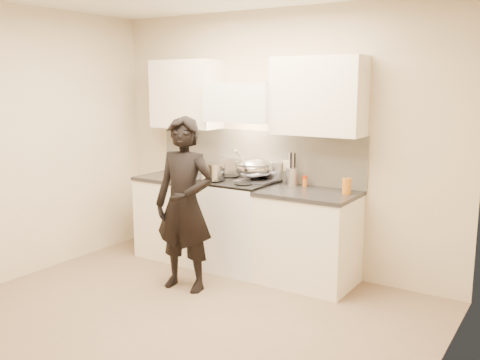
% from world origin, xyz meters
% --- Properties ---
extents(ground_plane, '(4.00, 4.00, 0.00)m').
position_xyz_m(ground_plane, '(0.00, 0.00, 0.00)').
color(ground_plane, '#83694E').
extents(room_shell, '(4.04, 3.54, 2.70)m').
position_xyz_m(room_shell, '(-0.06, 0.37, 1.60)').
color(room_shell, beige).
rests_on(room_shell, ground).
extents(stove, '(0.76, 0.65, 0.96)m').
position_xyz_m(stove, '(-0.30, 1.42, 0.47)').
color(stove, white).
rests_on(stove, ground).
extents(counter_right, '(0.92, 0.67, 0.92)m').
position_xyz_m(counter_right, '(0.53, 1.43, 0.46)').
color(counter_right, white).
rests_on(counter_right, ground).
extents(counter_left, '(0.82, 0.67, 0.92)m').
position_xyz_m(counter_left, '(-1.08, 1.43, 0.46)').
color(counter_left, white).
rests_on(counter_left, ground).
extents(wok, '(0.42, 0.52, 0.34)m').
position_xyz_m(wok, '(-0.18, 1.57, 1.07)').
color(wok, silver).
rests_on(wok, stove).
extents(stock_pot, '(0.36, 0.31, 0.17)m').
position_xyz_m(stock_pot, '(-0.50, 1.28, 1.04)').
color(stock_pot, silver).
rests_on(stock_pot, stove).
extents(utensil_crock, '(0.12, 0.12, 0.33)m').
position_xyz_m(utensil_crock, '(0.24, 1.63, 1.02)').
color(utensil_crock, silver).
rests_on(utensil_crock, counter_right).
extents(spice_jar, '(0.05, 0.05, 0.11)m').
position_xyz_m(spice_jar, '(0.38, 1.64, 0.97)').
color(spice_jar, orange).
rests_on(spice_jar, counter_right).
extents(oil_glass, '(0.08, 0.08, 0.15)m').
position_xyz_m(oil_glass, '(0.88, 1.52, 0.99)').
color(oil_glass, '#C46D17').
rests_on(oil_glass, counter_right).
extents(person, '(0.65, 0.47, 1.65)m').
position_xyz_m(person, '(-0.39, 0.66, 0.82)').
color(person, black).
rests_on(person, ground).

